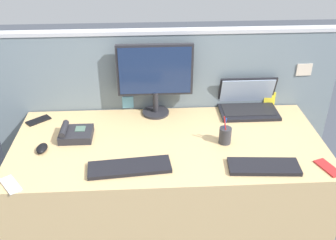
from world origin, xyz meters
TOP-DOWN VIEW (x-y plane):
  - ground_plane at (0.00, 0.00)m, footprint 10.00×10.00m
  - desk at (0.00, 0.00)m, footprint 1.82×0.83m
  - cubicle_divider at (0.00, 0.45)m, footprint 2.30×0.08m
  - desktop_monitor at (-0.06, 0.36)m, footprint 0.48×0.18m
  - laptop at (0.55, 0.36)m, footprint 0.38×0.25m
  - desk_phone at (-0.55, 0.08)m, footprint 0.19×0.17m
  - keyboard_main at (0.49, -0.28)m, footprint 0.38×0.17m
  - keyboard_spare at (-0.22, -0.25)m, footprint 0.45×0.18m
  - computer_mouse_right_hand at (-0.72, -0.05)m, footprint 0.06×0.10m
  - pen_cup at (0.33, -0.03)m, footprint 0.07×0.07m
  - cell_phone_black_slab at (-0.82, 0.29)m, footprint 0.16×0.15m
  - cell_phone_red_case at (0.83, -0.30)m, footprint 0.11×0.17m
  - cell_phone_white_slab at (-0.81, -0.35)m, footprint 0.14×0.15m

SIDE VIEW (x-z plane):
  - ground_plane at x=0.00m, z-range 0.00..0.00m
  - desk at x=0.00m, z-range 0.00..0.74m
  - cubicle_divider at x=0.00m, z-range 0.00..1.28m
  - cell_phone_black_slab at x=-0.82m, z-range 0.74..0.75m
  - cell_phone_red_case at x=0.83m, z-range 0.74..0.75m
  - cell_phone_white_slab at x=-0.81m, z-range 0.74..0.75m
  - keyboard_main at x=0.49m, z-range 0.74..0.76m
  - keyboard_spare at x=-0.22m, z-range 0.74..0.76m
  - computer_mouse_right_hand at x=-0.72m, z-range 0.74..0.77m
  - desk_phone at x=-0.55m, z-range 0.73..0.81m
  - pen_cup at x=0.33m, z-range 0.70..0.88m
  - laptop at x=0.55m, z-range 0.68..0.91m
  - desktop_monitor at x=-0.06m, z-range 0.78..1.25m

